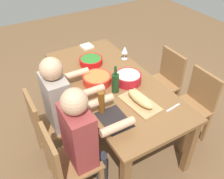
{
  "coord_description": "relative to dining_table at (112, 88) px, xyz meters",
  "views": [
    {
      "loc": [
        -1.81,
        1.05,
        2.25
      ],
      "look_at": [
        0.0,
        0.0,
        0.63
      ],
      "focal_mm": 39.06,
      "sensor_mm": 36.0,
      "label": 1
    }
  ],
  "objects": [
    {
      "name": "chair_near_center",
      "position": [
        0.0,
        -0.76,
        -0.17
      ],
      "size": [
        0.4,
        0.4,
        0.85
      ],
      "color": "olive",
      "rests_on": "ground_plane"
    },
    {
      "name": "diner_far_center",
      "position": [
        -0.0,
        0.57,
        0.04
      ],
      "size": [
        0.41,
        0.53,
        1.2
      ],
      "color": "#2D2D38",
      "rests_on": "ground_plane"
    },
    {
      "name": "ground_plane",
      "position": [
        0.0,
        0.0,
        -0.66
      ],
      "size": [
        8.0,
        8.0,
        0.0
      ],
      "primitive_type": "plane",
      "color": "brown"
    },
    {
      "name": "chair_far_center",
      "position": [
        0.0,
        0.76,
        -0.17
      ],
      "size": [
        0.4,
        0.4,
        0.85
      ],
      "color": "olive",
      "rests_on": "ground_plane"
    },
    {
      "name": "placemat_far_left",
      "position": [
        -0.51,
        0.27,
        0.09
      ],
      "size": [
        0.32,
        0.23,
        0.01
      ],
      "primitive_type": "cube",
      "color": "black",
      "rests_on": "dining_table"
    },
    {
      "name": "serving_bowl_fruit",
      "position": [
        0.06,
        0.15,
        0.13
      ],
      "size": [
        0.3,
        0.3,
        0.08
      ],
      "color": "red",
      "rests_on": "dining_table"
    },
    {
      "name": "beer_bottle",
      "position": [
        -0.36,
        0.32,
        0.19
      ],
      "size": [
        0.06,
        0.06,
        0.22
      ],
      "primitive_type": "cylinder",
      "color": "brown",
      "rests_on": "dining_table"
    },
    {
      "name": "wine_bottle",
      "position": [
        -0.17,
        0.06,
        0.19
      ],
      "size": [
        0.08,
        0.08,
        0.29
      ],
      "color": "#193819",
      "rests_on": "dining_table"
    },
    {
      "name": "chair_far_left",
      "position": [
        -0.51,
        0.76,
        -0.17
      ],
      "size": [
        0.4,
        0.4,
        0.85
      ],
      "color": "olive",
      "rests_on": "ground_plane"
    },
    {
      "name": "fork_near_left",
      "position": [
        -0.65,
        -0.27,
        0.09
      ],
      "size": [
        0.04,
        0.17,
        0.01
      ],
      "primitive_type": "cube",
      "rotation": [
        0.0,
        0.0,
        0.12
      ],
      "color": "silver",
      "rests_on": "dining_table"
    },
    {
      "name": "napkin_stack",
      "position": [
        0.83,
        -0.1,
        0.1
      ],
      "size": [
        0.15,
        0.15,
        0.02
      ],
      "primitive_type": "cube",
      "rotation": [
        0.0,
        0.0,
        0.07
      ],
      "color": "white",
      "rests_on": "dining_table"
    },
    {
      "name": "cutting_board",
      "position": [
        -0.45,
        -0.04,
        0.09
      ],
      "size": [
        0.42,
        0.26,
        0.02
      ],
      "primitive_type": "cube",
      "rotation": [
        0.0,
        0.0,
        0.11
      ],
      "color": "tan",
      "rests_on": "dining_table"
    },
    {
      "name": "serving_bowl_greens",
      "position": [
        0.43,
        0.03,
        0.13
      ],
      "size": [
        0.27,
        0.27,
        0.07
      ],
      "color": "red",
      "rests_on": "dining_table"
    },
    {
      "name": "diner_far_left",
      "position": [
        -0.51,
        0.57,
        0.04
      ],
      "size": [
        0.41,
        0.53,
        1.2
      ],
      "color": "#2D2D38",
      "rests_on": "ground_plane"
    },
    {
      "name": "bread_loaf",
      "position": [
        -0.45,
        -0.04,
        0.15
      ],
      "size": [
        0.33,
        0.14,
        0.09
      ],
      "primitive_type": "ellipsoid",
      "rotation": [
        0.0,
        0.0,
        0.11
      ],
      "color": "tan",
      "rests_on": "cutting_board"
    },
    {
      "name": "serving_bowl_pasta",
      "position": [
        -0.1,
        -0.14,
        0.14
      ],
      "size": [
        0.28,
        0.28,
        0.1
      ],
      "color": "#B21923",
      "rests_on": "dining_table"
    },
    {
      "name": "chair_near_left",
      "position": [
        -0.51,
        -0.76,
        -0.17
      ],
      "size": [
        0.4,
        0.4,
        0.85
      ],
      "color": "olive",
      "rests_on": "ground_plane"
    },
    {
      "name": "dining_table",
      "position": [
        0.0,
        0.0,
        0.0
      ],
      "size": [
        1.85,
        0.87,
        0.74
      ],
      "color": "brown",
      "rests_on": "ground_plane"
    },
    {
      "name": "wine_glass",
      "position": [
        0.33,
        -0.37,
        0.2
      ],
      "size": [
        0.08,
        0.08,
        0.17
      ],
      "color": "silver",
      "rests_on": "dining_table"
    }
  ]
}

